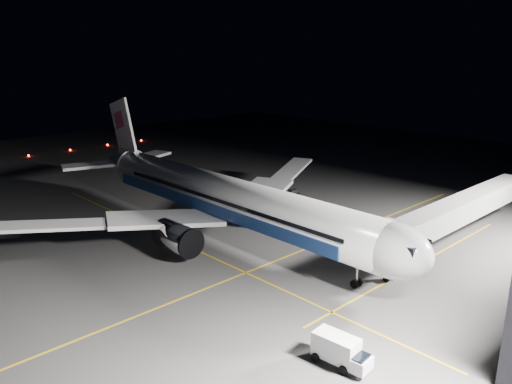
{
  "coord_description": "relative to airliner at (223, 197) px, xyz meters",
  "views": [
    {
      "loc": [
        47.62,
        -40.09,
        23.62
      ],
      "look_at": [
        2.24,
        2.93,
        6.0
      ],
      "focal_mm": 35.0,
      "sensor_mm": 36.0,
      "label": 1
    }
  ],
  "objects": [
    {
      "name": "taxiway_lights",
      "position": [
        -70.92,
        0.0,
        -4.94
      ],
      "size": [
        0.44,
        60.44,
        0.44
      ],
      "color": "#FF140A",
      "rests_on": "ground"
    },
    {
      "name": "safety_cone_a",
      "position": [
        -3.03,
        11.86,
        -4.84
      ],
      "size": [
        0.43,
        0.43,
        0.64
      ],
      "primitive_type": "cone",
      "color": "#D86009",
      "rests_on": "ground"
    },
    {
      "name": "ground",
      "position": [
        1.08,
        0.0,
        -5.16
      ],
      "size": [
        200.0,
        200.0,
        0.0
      ],
      "primitive_type": "plane",
      "color": "#4C4C4F",
      "rests_on": "ground"
    },
    {
      "name": "guide_line_main",
      "position": [
        11.08,
        0.0,
        -5.16
      ],
      "size": [
        0.25,
        80.0,
        0.01
      ],
      "primitive_type": "cube",
      "color": "gold",
      "rests_on": "ground"
    },
    {
      "name": "service_truck",
      "position": [
        28.6,
        -11.96,
        -3.89
      ],
      "size": [
        4.81,
        2.4,
        2.38
      ],
      "rotation": [
        0.0,
        0.0,
        0.09
      ],
      "color": "white",
      "rests_on": "ground"
    },
    {
      "name": "airliner",
      "position": [
        0.0,
        0.0,
        0.0
      ],
      "size": [
        61.48,
        54.22,
        16.64
      ],
      "color": "silver",
      "rests_on": "ground"
    },
    {
      "name": "safety_cone_b",
      "position": [
        -4.43,
        13.0,
        -4.82
      ],
      "size": [
        0.45,
        0.45,
        0.68
      ],
      "primitive_type": "cone",
      "color": "#D86009",
      "rests_on": "ground"
    },
    {
      "name": "baggage_tug",
      "position": [
        -4.12,
        18.36,
        -4.28
      ],
      "size": [
        3.19,
        2.88,
        1.92
      ],
      "rotation": [
        0.0,
        0.0,
        -0.35
      ],
      "color": "black",
      "rests_on": "ground"
    },
    {
      "name": "safety_cone_c",
      "position": [
        3.75,
        14.0,
        -4.83
      ],
      "size": [
        0.45,
        0.45,
        0.68
      ],
      "primitive_type": "cone",
      "color": "#D86009",
      "rests_on": "ground"
    },
    {
      "name": "guide_line_cross",
      "position": [
        1.08,
        -6.0,
        -5.16
      ],
      "size": [
        70.0,
        0.25,
        0.01
      ],
      "primitive_type": "cube",
      "color": "gold",
      "rests_on": "ground"
    },
    {
      "name": "guide_line_side",
      "position": [
        23.08,
        10.0,
        -5.16
      ],
      "size": [
        0.25,
        40.0,
        0.01
      ],
      "primitive_type": "cube",
      "color": "gold",
      "rests_on": "ground"
    },
    {
      "name": "jet_bridge",
      "position": [
        23.08,
        18.06,
        -0.58
      ],
      "size": [
        3.6,
        34.4,
        6.3
      ],
      "color": "#B2B2B7",
      "rests_on": "ground"
    }
  ]
}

